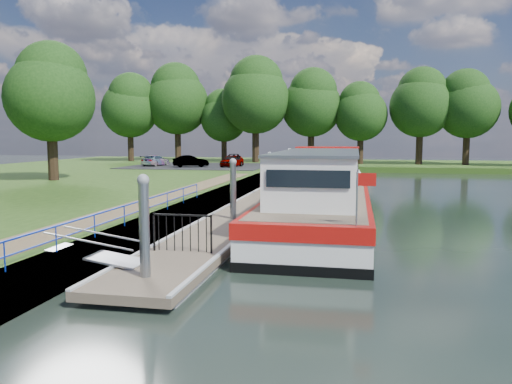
% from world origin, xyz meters
% --- Properties ---
extents(ground, '(160.00, 160.00, 0.00)m').
position_xyz_m(ground, '(0.00, 0.00, 0.00)').
color(ground, black).
rests_on(ground, ground).
extents(bank_edge, '(1.10, 90.00, 0.78)m').
position_xyz_m(bank_edge, '(-2.55, 15.00, 0.39)').
color(bank_edge, '#473D2D').
rests_on(bank_edge, ground).
extents(far_bank, '(60.00, 18.00, 0.60)m').
position_xyz_m(far_bank, '(12.00, 52.00, 0.30)').
color(far_bank, '#254213').
rests_on(far_bank, ground).
extents(footpath, '(1.60, 40.00, 0.05)m').
position_xyz_m(footpath, '(-4.40, 8.00, 0.80)').
color(footpath, brown).
rests_on(footpath, riverbank).
extents(carpark, '(14.00, 12.00, 0.06)m').
position_xyz_m(carpark, '(-11.00, 38.00, 0.81)').
color(carpark, black).
rests_on(carpark, riverbank).
extents(blue_fence, '(0.04, 18.04, 0.72)m').
position_xyz_m(blue_fence, '(-2.75, 3.00, 1.31)').
color(blue_fence, '#0C2DBF').
rests_on(blue_fence, riverbank).
extents(pontoon, '(2.50, 30.00, 0.56)m').
position_xyz_m(pontoon, '(0.00, 13.00, 0.18)').
color(pontoon, brown).
rests_on(pontoon, ground).
extents(mooring_piles, '(0.30, 27.30, 3.55)m').
position_xyz_m(mooring_piles, '(0.00, 13.00, 1.28)').
color(mooring_piles, gray).
rests_on(mooring_piles, ground).
extents(gangway, '(2.58, 1.00, 0.92)m').
position_xyz_m(gangway, '(-1.85, 0.50, 0.63)').
color(gangway, '#A5A8AD').
rests_on(gangway, ground).
extents(gate_panel, '(1.85, 0.05, 1.15)m').
position_xyz_m(gate_panel, '(-0.00, 2.20, 1.15)').
color(gate_panel, black).
rests_on(gate_panel, ground).
extents(barge, '(4.36, 21.15, 4.78)m').
position_xyz_m(barge, '(3.60, 12.07, 1.09)').
color(barge, black).
rests_on(barge, ground).
extents(horizon_trees, '(54.38, 10.03, 12.87)m').
position_xyz_m(horizon_trees, '(-1.61, 48.68, 7.95)').
color(horizon_trees, '#332316').
rests_on(horizon_trees, ground).
extents(bank_tree_a, '(6.12, 6.12, 9.72)m').
position_xyz_m(bank_tree_a, '(-15.99, 20.08, 7.02)').
color(bank_tree_a, '#332316').
rests_on(bank_tree_a, riverbank).
extents(car_a, '(1.93, 3.68, 1.19)m').
position_xyz_m(car_a, '(-7.22, 36.89, 1.43)').
color(car_a, '#999999').
rests_on(car_a, carpark).
extents(car_b, '(3.72, 2.56, 1.16)m').
position_xyz_m(car_b, '(-11.12, 35.59, 1.42)').
color(car_b, '#999999').
rests_on(car_b, carpark).
extents(car_c, '(2.12, 4.00, 1.10)m').
position_xyz_m(car_c, '(-15.46, 37.08, 1.39)').
color(car_c, '#999999').
rests_on(car_c, carpark).
extents(car_d, '(2.99, 4.49, 1.14)m').
position_xyz_m(car_d, '(-7.96, 40.85, 1.41)').
color(car_d, '#999999').
rests_on(car_d, carpark).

